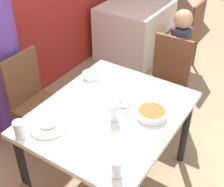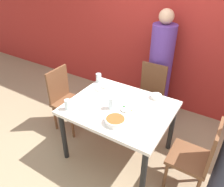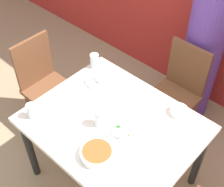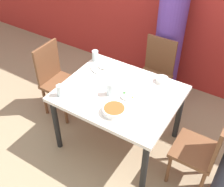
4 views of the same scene
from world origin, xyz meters
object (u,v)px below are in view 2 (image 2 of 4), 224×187
chair_adult_spot (149,93)px  plate_rice_adult (126,110)px  chair_child_spot (197,156)px  bowl_curry (115,121)px  person_adult (160,69)px  glass_water_tall (112,103)px

chair_adult_spot → plate_rice_adult: 0.90m
chair_child_spot → bowl_curry: bearing=-73.4°
chair_child_spot → bowl_curry: chair_child_spot is taller
chair_child_spot → person_adult: 1.52m
bowl_curry → chair_adult_spot: bearing=94.2°
chair_child_spot → plate_rice_adult: (-0.82, -0.00, 0.26)m
chair_adult_spot → bowl_curry: 1.14m
chair_adult_spot → plate_rice_adult: bearing=-84.9°
chair_adult_spot → glass_water_tall: 0.96m
chair_adult_spot → chair_child_spot: bearing=-43.7°
chair_child_spot → person_adult: (-0.90, 1.20, 0.26)m
chair_adult_spot → person_adult: (0.00, 0.34, 0.26)m
chair_child_spot → bowl_curry: size_ratio=4.18×
person_adult → plate_rice_adult: bearing=-86.3°
plate_rice_adult → bowl_curry: bearing=-89.0°
person_adult → plate_rice_adult: (0.08, -1.21, 0.01)m
chair_adult_spot → plate_rice_adult: (0.08, -0.86, 0.26)m
chair_child_spot → person_adult: bearing=-143.2°
plate_rice_adult → glass_water_tall: 0.18m
chair_adult_spot → bowl_curry: chair_adult_spot is taller
bowl_curry → plate_rice_adult: size_ratio=1.01×
bowl_curry → glass_water_tall: bearing=130.1°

